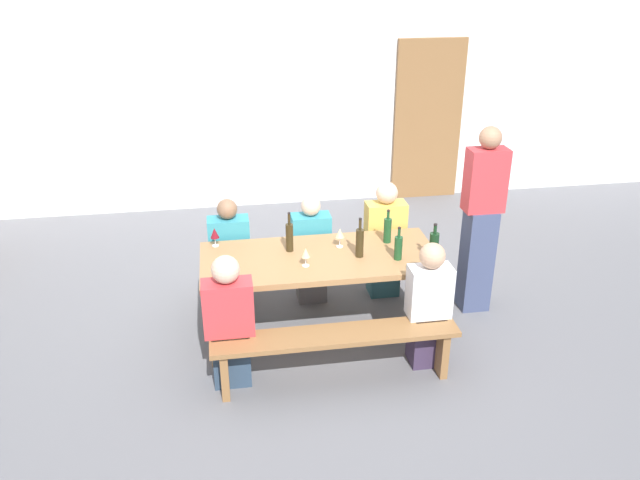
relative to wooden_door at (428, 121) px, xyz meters
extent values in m
plane|color=slate|center=(-1.94, -3.12, -1.05)|extent=(24.00, 24.00, 0.00)
cube|color=white|center=(-1.94, 0.14, 0.55)|extent=(14.00, 0.20, 3.20)
cube|color=olive|center=(0.00, 0.00, 0.00)|extent=(0.90, 0.06, 2.10)
cube|color=#9E7247|center=(-1.94, -3.12, -0.33)|extent=(2.02, 0.89, 0.05)
cylinder|color=#9E7247|center=(-2.87, -3.50, -0.70)|extent=(0.07, 0.07, 0.70)
cylinder|color=#9E7247|center=(-1.01, -3.50, -0.70)|extent=(0.07, 0.07, 0.70)
cylinder|color=#9E7247|center=(-2.87, -2.74, -0.70)|extent=(0.07, 0.07, 0.70)
cylinder|color=#9E7247|center=(-1.01, -2.74, -0.70)|extent=(0.07, 0.07, 0.70)
cube|color=olive|center=(-1.94, -3.86, -0.62)|extent=(1.92, 0.30, 0.04)
cube|color=olive|center=(-2.80, -3.86, -0.84)|extent=(0.06, 0.24, 0.41)
cube|color=olive|center=(-1.08, -3.86, -0.84)|extent=(0.06, 0.24, 0.41)
cube|color=olive|center=(-1.94, -2.38, -0.62)|extent=(1.92, 0.30, 0.04)
cube|color=olive|center=(-2.80, -2.38, -0.84)|extent=(0.06, 0.24, 0.41)
cube|color=olive|center=(-1.08, -2.38, -0.84)|extent=(0.06, 0.24, 0.41)
cylinder|color=#194723|center=(-1.31, -3.28, -0.20)|extent=(0.07, 0.07, 0.20)
cylinder|color=#194723|center=(-1.31, -3.28, -0.06)|extent=(0.02, 0.02, 0.08)
cylinder|color=black|center=(-1.31, -3.28, -0.01)|extent=(0.03, 0.03, 0.01)
cylinder|color=#143319|center=(-1.01, -3.33, -0.18)|extent=(0.08, 0.08, 0.24)
cylinder|color=#143319|center=(-1.01, -3.33, -0.03)|extent=(0.03, 0.03, 0.07)
cylinder|color=black|center=(-1.01, -3.33, 0.02)|extent=(0.03, 0.03, 0.01)
cylinder|color=#332814|center=(-2.18, -2.98, -0.18)|extent=(0.06, 0.06, 0.25)
cylinder|color=#332814|center=(-2.18, -2.98, 0.00)|extent=(0.02, 0.02, 0.10)
cylinder|color=black|center=(-2.18, -2.98, 0.05)|extent=(0.03, 0.03, 0.01)
cylinder|color=#194723|center=(-1.31, -2.94, -0.19)|extent=(0.07, 0.07, 0.22)
cylinder|color=#194723|center=(-1.31, -2.94, -0.04)|extent=(0.02, 0.02, 0.07)
cylinder|color=black|center=(-1.31, -2.94, 0.00)|extent=(0.03, 0.03, 0.01)
cylinder|color=#332814|center=(-1.61, -3.18, -0.18)|extent=(0.07, 0.07, 0.25)
cylinder|color=#332814|center=(-1.61, -3.18, -0.01)|extent=(0.02, 0.02, 0.09)
cylinder|color=black|center=(-1.61, -3.18, 0.05)|extent=(0.03, 0.03, 0.01)
cylinder|color=silver|center=(-1.74, -2.97, -0.30)|extent=(0.06, 0.06, 0.01)
cylinder|color=silver|center=(-1.74, -2.97, -0.25)|extent=(0.01, 0.01, 0.09)
cone|color=beige|center=(-1.74, -2.97, -0.17)|extent=(0.08, 0.08, 0.08)
cylinder|color=silver|center=(-2.82, -2.77, -0.30)|extent=(0.06, 0.06, 0.01)
cylinder|color=silver|center=(-2.82, -2.77, -0.26)|extent=(0.01, 0.01, 0.07)
cone|color=maroon|center=(-2.82, -2.77, -0.17)|extent=(0.08, 0.08, 0.09)
cylinder|color=silver|center=(-2.09, -3.28, -0.30)|extent=(0.06, 0.06, 0.01)
cylinder|color=silver|center=(-2.09, -3.28, -0.26)|extent=(0.01, 0.01, 0.08)
cone|color=beige|center=(-2.09, -3.28, -0.18)|extent=(0.07, 0.07, 0.08)
cube|color=#2D4057|center=(-2.74, -3.71, -0.83)|extent=(0.29, 0.24, 0.45)
cube|color=#C6383D|center=(-2.74, -3.71, -0.38)|extent=(0.38, 0.20, 0.44)
sphere|color=beige|center=(-2.74, -3.71, -0.06)|extent=(0.21, 0.21, 0.21)
cube|color=#3A2C46|center=(-1.16, -3.71, -0.83)|extent=(0.26, 0.24, 0.45)
cube|color=silver|center=(-1.16, -3.71, -0.39)|extent=(0.34, 0.20, 0.43)
sphere|color=tan|center=(-1.16, -3.71, -0.07)|extent=(0.21, 0.21, 0.21)
cube|color=brown|center=(-2.70, -2.53, -0.83)|extent=(0.28, 0.24, 0.45)
cube|color=teal|center=(-2.70, -2.53, -0.38)|extent=(0.38, 0.20, 0.45)
sphere|color=#846047|center=(-2.70, -2.53, -0.06)|extent=(0.18, 0.18, 0.18)
cube|color=#55504F|center=(-1.93, -2.53, -0.83)|extent=(0.27, 0.24, 0.45)
cube|color=teal|center=(-1.93, -2.53, -0.38)|extent=(0.36, 0.20, 0.43)
sphere|color=beige|center=(-1.93, -2.53, -0.08)|extent=(0.18, 0.18, 0.18)
cube|color=#264F54|center=(-1.21, -2.53, -0.83)|extent=(0.29, 0.24, 0.45)
cube|color=gold|center=(-1.21, -2.53, -0.35)|extent=(0.38, 0.20, 0.51)
sphere|color=beige|center=(-1.21, -2.53, 0.01)|extent=(0.20, 0.20, 0.20)
cube|color=#3E496B|center=(-0.44, -2.93, -0.55)|extent=(0.26, 0.24, 0.99)
cube|color=#C6383D|center=(-0.44, -2.93, 0.23)|extent=(0.35, 0.20, 0.57)
sphere|color=#A87A5B|center=(-0.44, -2.93, 0.61)|extent=(0.20, 0.20, 0.20)
camera|label=1|loc=(-2.73, -7.94, 2.12)|focal=35.99mm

